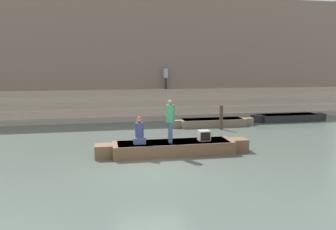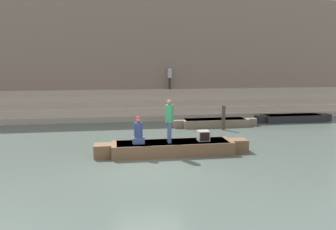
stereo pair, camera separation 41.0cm
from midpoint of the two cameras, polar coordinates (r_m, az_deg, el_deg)
The scene contains 11 objects.
ground_plane at distance 11.52m, azimuth -3.85°, elevation -9.33°, with size 120.00×120.00×0.00m, color #47544C.
ghat_steps at distance 22.63m, azimuth -7.44°, elevation 1.34°, with size 36.00×3.35×1.81m.
back_wall at distance 24.27m, azimuth -7.87°, elevation 10.17°, with size 34.20×1.28×8.42m.
rowboat_main at distance 13.24m, azimuth 0.08°, elevation -5.67°, with size 6.22×1.35×0.51m.
person_standing at distance 12.83m, azimuth -0.50°, elevation -0.52°, with size 0.33×0.33×1.71m.
person_rowing at distance 12.84m, azimuth -5.91°, elevation -3.09°, with size 0.46×0.36×1.08m.
tv_set at distance 13.41m, azimuth 5.41°, elevation -3.57°, with size 0.46×0.44×0.41m.
moored_boat_shore at distance 19.32m, azimuth 7.10°, elevation -1.24°, with size 4.95×1.11×0.43m.
moored_boat_distant at distance 22.22m, azimuth 19.78°, elevation -0.37°, with size 4.97×1.11×0.43m.
mooring_post at distance 18.30m, azimuth 8.62°, elevation -0.43°, with size 0.19×0.19×1.34m, color #473828.
person_on_steps at distance 23.66m, azimuth -0.89°, elevation 6.88°, with size 0.31×0.31×1.68m.
Camera 1 is at (-1.50, -10.83, 3.59)m, focal length 35.00 mm.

